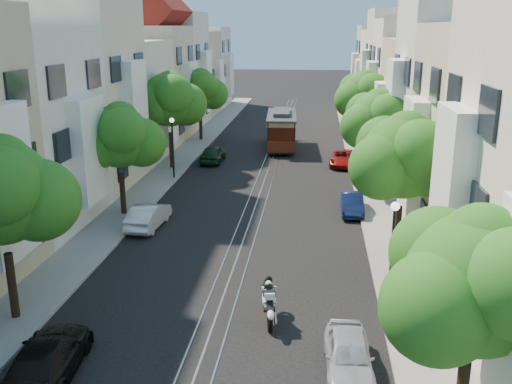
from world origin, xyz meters
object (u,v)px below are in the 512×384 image
(tree_w_b, at_px, (120,138))
(tree_e_b, at_px, (404,159))
(cable_car, at_px, (281,128))
(parked_car_w_far, at_px, (213,154))
(parked_car_e_far, at_px, (344,158))
(parked_car_e_mid, at_px, (352,203))
(sportbike_rider, at_px, (269,300))
(parked_car_e_near, at_px, (349,355))
(tree_w_a, at_px, (2,195))
(lamp_west, at_px, (173,139))
(tree_e_d, at_px, (365,96))
(tree_e_c, at_px, (378,121))
(tree_w_d, at_px, (200,91))
(parked_car_w_mid, at_px, (148,216))
(tree_w_c, at_px, (170,101))
(tree_e_a, at_px, (477,288))
(lamp_east, at_px, (393,240))
(parked_car_w_near, at_px, (47,358))

(tree_w_b, bearing_deg, tree_e_b, -19.15)
(cable_car, height_order, parked_car_w_far, cable_car)
(parked_car_e_far, bearing_deg, parked_car_e_mid, -83.43)
(sportbike_rider, height_order, parked_car_e_near, sportbike_rider)
(tree_w_a, bearing_deg, parked_car_e_mid, 47.09)
(lamp_west, relative_size, cable_car, 0.52)
(tree_e_d, height_order, tree_w_a, tree_e_d)
(tree_e_c, xyz_separation_m, tree_w_d, (-14.40, 16.00, 0.00))
(parked_car_w_mid, height_order, parked_car_w_far, parked_car_w_far)
(tree_w_c, relative_size, cable_car, 0.89)
(tree_e_a, relative_size, tree_w_a, 0.94)
(tree_e_d, bearing_deg, parked_car_w_far, -162.93)
(tree_w_b, bearing_deg, parked_car_e_far, 46.29)
(tree_w_a, relative_size, parked_car_e_near, 1.86)
(tree_e_d, height_order, tree_w_c, tree_w_c)
(tree_e_b, bearing_deg, tree_w_d, 118.07)
(parked_car_e_near, bearing_deg, lamp_east, 66.36)
(tree_w_a, bearing_deg, tree_w_d, 90.00)
(tree_e_d, relative_size, tree_w_a, 1.02)
(tree_w_d, relative_size, sportbike_rider, 2.92)
(lamp_east, height_order, lamp_west, same)
(tree_e_a, height_order, tree_e_d, tree_e_d)
(cable_car, relative_size, parked_car_e_far, 1.91)
(lamp_east, bearing_deg, tree_w_a, -171.43)
(parked_car_e_near, relative_size, parked_car_e_mid, 1.03)
(tree_w_c, distance_m, parked_car_e_far, 13.71)
(tree_w_c, bearing_deg, sportbike_rider, -67.74)
(tree_e_b, bearing_deg, lamp_east, -100.93)
(lamp_west, height_order, parked_car_w_near, lamp_west)
(tree_w_c, xyz_separation_m, cable_car, (7.60, 8.40, -3.29))
(tree_e_d, height_order, parked_car_w_far, tree_e_d)
(tree_w_d, xyz_separation_m, parked_car_e_far, (12.74, -8.68, -4.02))
(tree_w_a, height_order, parked_car_w_near, tree_w_a)
(parked_car_e_near, bearing_deg, parked_car_w_far, 106.98)
(lamp_east, height_order, parked_car_e_mid, lamp_east)
(lamp_east, distance_m, parked_car_e_near, 4.96)
(tree_e_d, xyz_separation_m, parked_car_e_mid, (-1.66, -15.30, -4.30))
(tree_e_c, bearing_deg, sportbike_rider, -107.20)
(sportbike_rider, bearing_deg, tree_e_c, 64.38)
(tree_e_b, distance_m, tree_w_a, 16.01)
(tree_w_d, bearing_deg, tree_w_b, -90.00)
(tree_w_a, xyz_separation_m, cable_car, (7.60, 31.40, -2.95))
(lamp_west, height_order, parked_car_e_far, lamp_west)
(tree_e_a, xyz_separation_m, tree_w_c, (-14.40, 28.00, 0.67))
(tree_e_a, bearing_deg, lamp_west, 118.45)
(lamp_west, bearing_deg, parked_car_e_near, -63.70)
(lamp_east, bearing_deg, parked_car_e_near, -112.20)
(tree_w_d, bearing_deg, lamp_east, -67.20)
(tree_e_a, distance_m, parked_car_w_near, 12.37)
(tree_w_d, distance_m, parked_car_w_mid, 24.23)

